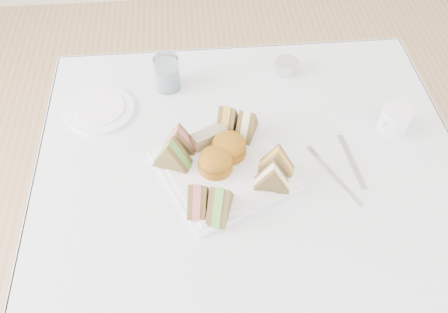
{
  "coord_description": "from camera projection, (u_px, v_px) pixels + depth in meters",
  "views": [
    {
      "loc": [
        -0.13,
        -0.64,
        1.62
      ],
      "look_at": [
        -0.07,
        0.05,
        0.8
      ],
      "focal_mm": 38.0,
      "sensor_mm": 36.0,
      "label": 1
    }
  ],
  "objects": [
    {
      "name": "scone_right",
      "position": [
        229.0,
        146.0,
        1.11
      ],
      "size": [
        0.12,
        0.12,
        0.05
      ],
      "primitive_type": "cylinder",
      "rotation": [
        0.0,
        0.0,
        0.85
      ],
      "color": "#91541B",
      "rests_on": "serving_plate"
    },
    {
      "name": "knife",
      "position": [
        351.0,
        161.0,
        1.13
      ],
      "size": [
        0.03,
        0.17,
        0.0
      ],
      "primitive_type": "cube",
      "rotation": [
        0.0,
        0.0,
        0.1
      ],
      "color": "silver",
      "rests_on": "tablecloth"
    },
    {
      "name": "sandwich_br_a",
      "position": [
        247.0,
        123.0,
        1.14
      ],
      "size": [
        0.07,
        0.1,
        0.08
      ],
      "primitive_type": null,
      "rotation": [
        0.0,
        0.0,
        -1.97
      ],
      "color": "brown",
      "rests_on": "serving_plate"
    },
    {
      "name": "sandwich_fr_b",
      "position": [
        272.0,
        176.0,
        1.04
      ],
      "size": [
        0.09,
        0.05,
        0.07
      ],
      "primitive_type": null,
      "rotation": [
        0.0,
        0.0,
        -0.2
      ],
      "color": "brown",
      "rests_on": "serving_plate"
    },
    {
      "name": "sandwich_fl_b",
      "position": [
        220.0,
        199.0,
        1.0
      ],
      "size": [
        0.07,
        0.1,
        0.08
      ],
      "primitive_type": null,
      "rotation": [
        0.0,
        0.0,
        1.25
      ],
      "color": "brown",
      "rests_on": "serving_plate"
    },
    {
      "name": "pastry_slice",
      "position": [
        209.0,
        137.0,
        1.14
      ],
      "size": [
        0.09,
        0.07,
        0.04
      ],
      "primitive_type": "cube",
      "rotation": [
        0.0,
        0.0,
        0.47
      ],
      "color": "tan",
      "rests_on": "serving_plate"
    },
    {
      "name": "side_plate",
      "position": [
        101.0,
        110.0,
        1.24
      ],
      "size": [
        0.21,
        0.21,
        0.01
      ],
      "primitive_type": "cylinder",
      "rotation": [
        0.0,
        0.0,
        0.19
      ],
      "color": "white",
      "rests_on": "tablecloth"
    },
    {
      "name": "sandwich_fr_a",
      "position": [
        277.0,
        160.0,
        1.07
      ],
      "size": [
        0.09,
        0.06,
        0.07
      ],
      "primitive_type": null,
      "rotation": [
        0.0,
        0.0,
        -0.3
      ],
      "color": "brown",
      "rests_on": "serving_plate"
    },
    {
      "name": "serving_plate",
      "position": [
        224.0,
        168.0,
        1.11
      ],
      "size": [
        0.36,
        0.36,
        0.01
      ],
      "primitive_type": "cube",
      "rotation": [
        0.0,
        0.0,
        0.42
      ],
      "color": "white",
      "rests_on": "tablecloth"
    },
    {
      "name": "sandwich_bl_a",
      "position": [
        172.0,
        153.0,
        1.08
      ],
      "size": [
        0.1,
        0.08,
        0.08
      ],
      "primitive_type": null,
      "rotation": [
        0.0,
        0.0,
        2.73
      ],
      "color": "brown",
      "rests_on": "serving_plate"
    },
    {
      "name": "tablecloth",
      "position": [
        254.0,
        186.0,
        1.09
      ],
      "size": [
        1.02,
        1.02,
        0.01
      ],
      "primitive_type": "cube",
      "color": "white",
      "rests_on": "table"
    },
    {
      "name": "fork",
      "position": [
        338.0,
        180.0,
        1.09
      ],
      "size": [
        0.08,
        0.15,
        0.0
      ],
      "primitive_type": "cube",
      "rotation": [
        0.0,
        0.0,
        0.44
      ],
      "color": "silver",
      "rests_on": "tablecloth"
    },
    {
      "name": "creamer_jug",
      "position": [
        395.0,
        120.0,
        1.17
      ],
      "size": [
        0.1,
        0.1,
        0.07
      ],
      "primitive_type": "cylinder",
      "rotation": [
        0.0,
        0.0,
        0.41
      ],
      "color": "white",
      "rests_on": "tablecloth"
    },
    {
      "name": "tea_strainer",
      "position": [
        286.0,
        68.0,
        1.33
      ],
      "size": [
        0.08,
        0.08,
        0.04
      ],
      "primitive_type": "cylinder",
      "rotation": [
        0.0,
        0.0,
        -0.19
      ],
      "color": "silver",
      "rests_on": "tablecloth"
    },
    {
      "name": "floor",
      "position": [
        244.0,
        311.0,
        1.66
      ],
      "size": [
        4.0,
        4.0,
        0.0
      ],
      "primitive_type": "plane",
      "color": "#9E7751",
      "rests_on": "ground"
    },
    {
      "name": "sandwich_bl_b",
      "position": [
        179.0,
        139.0,
        1.11
      ],
      "size": [
        0.09,
        0.06,
        0.07
      ],
      "primitive_type": null,
      "rotation": [
        0.0,
        0.0,
        2.93
      ],
      "color": "brown",
      "rests_on": "serving_plate"
    },
    {
      "name": "scone_left",
      "position": [
        216.0,
        161.0,
        1.08
      ],
      "size": [
        0.11,
        0.11,
        0.05
      ],
      "primitive_type": "cylinder",
      "rotation": [
        0.0,
        0.0,
        0.47
      ],
      "color": "#91541B",
      "rests_on": "serving_plate"
    },
    {
      "name": "sandwich_fl_a",
      "position": [
        198.0,
        195.0,
        1.01
      ],
      "size": [
        0.06,
        0.09,
        0.08
      ],
      "primitive_type": null,
      "rotation": [
        0.0,
        0.0,
        1.37
      ],
      "color": "brown",
      "rests_on": "serving_plate"
    },
    {
      "name": "table",
      "position": [
        248.0,
        261.0,
        1.38
      ],
      "size": [
        0.9,
        0.9,
        0.74
      ],
      "primitive_type": "cube",
      "color": "brown",
      "rests_on": "floor"
    },
    {
      "name": "water_glass",
      "position": [
        167.0,
        73.0,
        1.26
      ],
      "size": [
        0.07,
        0.07,
        0.1
      ],
      "primitive_type": "cylinder",
      "rotation": [
        0.0,
        0.0,
        -0.11
      ],
      "color": "white",
      "rests_on": "tablecloth"
    },
    {
      "name": "sandwich_br_b",
      "position": [
        227.0,
        118.0,
        1.15
      ],
      "size": [
        0.07,
        0.1,
        0.08
      ],
      "primitive_type": null,
      "rotation": [
        0.0,
        0.0,
        -1.94
      ],
      "color": "brown",
      "rests_on": "serving_plate"
    }
  ]
}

